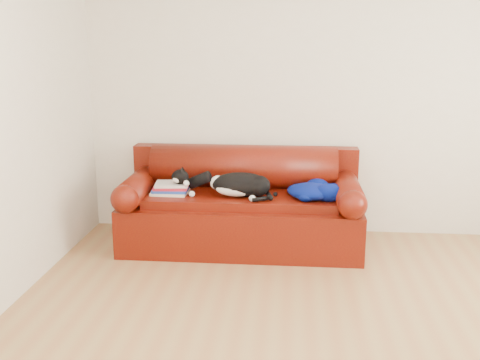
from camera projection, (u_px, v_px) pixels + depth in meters
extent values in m
plane|color=#96653C|center=(335.00, 332.00, 3.60)|extent=(4.50, 4.50, 0.00)
cube|color=beige|center=(326.00, 97.00, 5.21)|extent=(4.50, 0.02, 2.60)
cube|color=beige|center=(416.00, 259.00, 1.35)|extent=(4.50, 0.02, 2.60)
cube|color=#3D0205|center=(242.00, 223.00, 5.06)|extent=(2.10, 0.90, 0.42)
cube|color=#3D0205|center=(241.00, 199.00, 4.95)|extent=(1.66, 0.62, 0.10)
cylinder|color=black|center=(132.00, 252.00, 4.87)|extent=(0.06, 0.06, 0.05)
cylinder|color=black|center=(348.00, 260.00, 4.70)|extent=(0.06, 0.06, 0.05)
cylinder|color=black|center=(150.00, 228.00, 5.51)|extent=(0.06, 0.06, 0.05)
cylinder|color=black|center=(342.00, 234.00, 5.34)|extent=(0.06, 0.06, 0.05)
cube|color=#3D0205|center=(245.00, 190.00, 5.36)|extent=(2.10, 0.18, 0.85)
cylinder|color=#3D0205|center=(244.00, 167.00, 5.19)|extent=(1.70, 0.40, 0.40)
cylinder|color=#3D0205|center=(139.00, 186.00, 5.07)|extent=(0.24, 0.88, 0.24)
sphere|color=#3D0205|center=(125.00, 199.00, 4.64)|extent=(0.24, 0.24, 0.24)
cylinder|color=#3D0205|center=(347.00, 191.00, 4.90)|extent=(0.24, 0.88, 0.24)
sphere|color=#3D0205|center=(353.00, 205.00, 4.47)|extent=(0.24, 0.24, 0.24)
cube|color=beige|center=(171.00, 192.00, 4.95)|extent=(0.32, 0.25, 0.02)
cube|color=white|center=(171.00, 192.00, 4.95)|extent=(0.31, 0.24, 0.02)
cube|color=#1F41AA|center=(171.00, 189.00, 4.95)|extent=(0.31, 0.24, 0.02)
cube|color=white|center=(171.00, 189.00, 4.95)|extent=(0.29, 0.22, 0.02)
cube|color=#B21427|center=(171.00, 187.00, 4.94)|extent=(0.31, 0.24, 0.02)
cube|color=white|center=(171.00, 187.00, 4.94)|extent=(0.30, 0.23, 0.02)
cube|color=silver|center=(171.00, 184.00, 4.93)|extent=(0.31, 0.25, 0.02)
cube|color=white|center=(171.00, 184.00, 4.93)|extent=(0.30, 0.24, 0.02)
ellipsoid|color=black|center=(241.00, 184.00, 4.85)|extent=(0.56, 0.39, 0.21)
ellipsoid|color=silver|center=(236.00, 190.00, 4.81)|extent=(0.38, 0.24, 0.13)
ellipsoid|color=silver|center=(218.00, 183.00, 4.88)|extent=(0.17, 0.16, 0.13)
ellipsoid|color=black|center=(258.00, 187.00, 4.81)|extent=(0.25, 0.25, 0.18)
ellipsoid|color=black|center=(206.00, 174.00, 4.94)|extent=(0.18, 0.17, 0.13)
ellipsoid|color=silver|center=(202.00, 177.00, 4.90)|extent=(0.09, 0.08, 0.05)
sphere|color=#BF7272|center=(200.00, 177.00, 4.90)|extent=(0.02, 0.02, 0.02)
cone|color=black|center=(206.00, 168.00, 4.89)|extent=(0.07, 0.06, 0.06)
cone|color=black|center=(209.00, 167.00, 4.95)|extent=(0.07, 0.06, 0.06)
cylinder|color=black|center=(269.00, 196.00, 4.76)|extent=(0.07, 0.18, 0.05)
sphere|color=silver|center=(213.00, 193.00, 4.89)|extent=(0.05, 0.05, 0.05)
sphere|color=silver|center=(252.00, 199.00, 4.71)|extent=(0.05, 0.05, 0.05)
ellipsoid|color=#02144A|center=(312.00, 191.00, 4.80)|extent=(0.43, 0.40, 0.13)
ellipsoid|color=#02144A|center=(328.00, 192.00, 4.72)|extent=(0.27, 0.23, 0.15)
ellipsoid|color=#02144A|center=(301.00, 190.00, 4.89)|extent=(0.27, 0.30, 0.10)
ellipsoid|color=#02144A|center=(317.00, 186.00, 4.90)|extent=(0.22, 0.18, 0.15)
ellipsoid|color=#02144A|center=(306.00, 195.00, 4.72)|extent=(0.17, 0.18, 0.10)
ellipsoid|color=silver|center=(320.00, 191.00, 4.71)|extent=(0.18, 0.08, 0.04)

